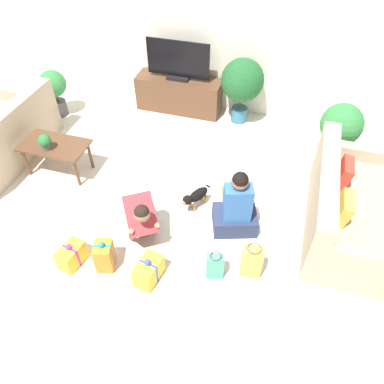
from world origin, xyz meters
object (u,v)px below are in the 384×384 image
at_px(gift_box_c, 104,256).
at_px(gift_bag_a, 215,266).
at_px(sofa_right, 345,210).
at_px(potted_plant_back_right, 242,82).
at_px(dog, 196,196).
at_px(sofa_left, 0,141).
at_px(person_kneeling, 140,215).
at_px(coffee_table, 55,148).
at_px(tv_console, 179,94).
at_px(potted_plant_corner_right, 340,128).
at_px(gift_box_b, 72,255).
at_px(gift_box_a, 149,271).
at_px(potted_plant_corner_left, 54,88).
at_px(person_sitting, 236,209).
at_px(tabletop_plant, 45,141).
at_px(tv, 178,63).
at_px(gift_bag_b, 252,262).

distance_m(gift_box_c, gift_bag_a, 1.22).
distance_m(sofa_right, gift_box_c, 2.84).
xyz_separation_m(potted_plant_back_right, gift_bag_a, (0.35, -3.06, -0.53)).
bearing_deg(dog, sofa_left, -153.55).
xyz_separation_m(person_kneeling, dog, (0.51, 0.60, -0.13)).
distance_m(sofa_left, coffee_table, 0.95).
bearing_deg(potted_plant_back_right, person_kneeling, -103.23).
bearing_deg(tv_console, potted_plant_back_right, -2.70).
xyz_separation_m(sofa_left, sofa_right, (4.78, 0.03, 0.00)).
bearing_deg(potted_plant_corner_right, sofa_right, -83.45).
xyz_separation_m(tv_console, gift_box_b, (-0.16, -3.40, -0.16)).
bearing_deg(gift_box_a, potted_plant_corner_left, 135.34).
xyz_separation_m(coffee_table, person_sitting, (2.60, -0.34, -0.07)).
height_order(gift_bag_a, tabletop_plant, tabletop_plant).
height_order(coffee_table, gift_box_b, coffee_table).
distance_m(sofa_right, person_kneeling, 2.43).
bearing_deg(potted_plant_corner_left, tv, 20.89).
xyz_separation_m(coffee_table, tv, (1.11, 2.03, 0.44)).
xyz_separation_m(dog, gift_bag_a, (0.49, -0.94, -0.02)).
distance_m(person_sitting, dog, 0.61).
distance_m(sofa_left, gift_box_a, 3.10).
bearing_deg(gift_bag_a, coffee_table, 156.98).
distance_m(sofa_right, tv, 3.41).
bearing_deg(gift_bag_b, gift_box_a, -160.43).
relative_size(potted_plant_corner_right, gift_bag_b, 2.02).
distance_m(potted_plant_corner_right, dog, 2.24).
bearing_deg(coffee_table, dog, -3.90).
xyz_separation_m(gift_box_b, gift_bag_b, (1.95, 0.43, 0.09)).
height_order(potted_plant_corner_left, gift_box_a, potted_plant_corner_left).
bearing_deg(tv, gift_box_c, -86.26).
bearing_deg(person_kneeling, potted_plant_corner_right, 10.22).
distance_m(gift_box_a, gift_bag_a, 0.72).
height_order(person_kneeling, gift_bag_b, person_kneeling).
height_order(sofa_right, potted_plant_corner_left, sofa_right).
relative_size(sofa_left, person_kneeling, 2.36).
bearing_deg(gift_box_a, tv_console, 102.47).
bearing_deg(gift_box_b, sofa_left, 143.82).
bearing_deg(tabletop_plant, sofa_left, 171.61).
relative_size(potted_plant_corner_right, gift_box_c, 2.26).
height_order(potted_plant_back_right, tabletop_plant, potted_plant_back_right).
relative_size(dog, gift_bag_b, 0.94).
height_order(coffee_table, dog, coffee_table).
xyz_separation_m(tv_console, gift_box_c, (0.22, -3.33, -0.11)).
distance_m(potted_plant_corner_right, tabletop_plant, 3.99).
distance_m(tv_console, gift_box_b, 3.41).
bearing_deg(potted_plant_back_right, potted_plant_corner_right, -23.37).
bearing_deg(tv_console, gift_bag_a, -65.51).
relative_size(sofa_left, person_sitting, 2.00).
bearing_deg(potted_plant_corner_left, tv_console, 20.89).
height_order(person_sitting, gift_box_b, person_sitting).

